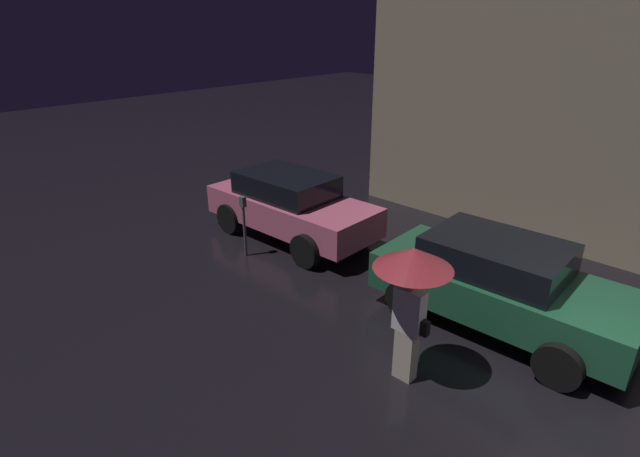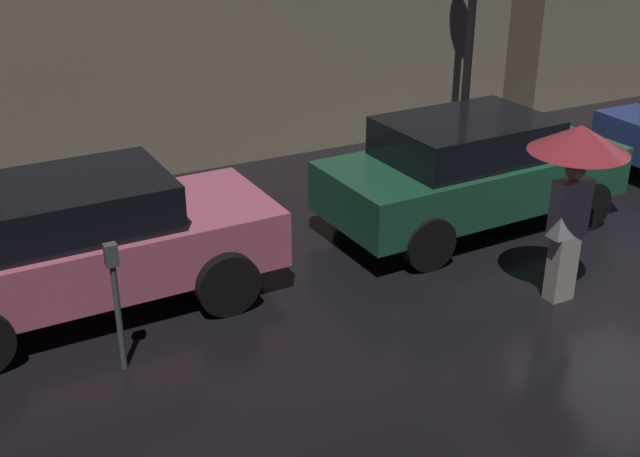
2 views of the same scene
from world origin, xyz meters
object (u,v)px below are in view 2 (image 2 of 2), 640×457
parked_car_pink (83,242)px  parking_meter (116,294)px  pedestrian_with_umbrella (577,163)px  parked_car_green (471,170)px

parked_car_pink → parking_meter: 1.36m
parked_car_pink → pedestrian_with_umbrella: pedestrian_with_umbrella is taller
parked_car_pink → parked_car_green: 5.09m
parked_car_pink → parking_meter: bearing=-90.7°
parked_car_green → parking_meter: 5.22m
parked_car_pink → parked_car_green: parked_car_pink is taller
pedestrian_with_umbrella → parking_meter: (-4.75, 0.89, -0.80)m
parked_car_pink → parked_car_green: size_ratio=1.00×
parked_car_pink → pedestrian_with_umbrella: (4.77, -2.25, 0.83)m
pedestrian_with_umbrella → parked_car_green: bearing=80.9°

